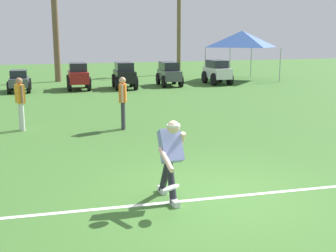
{
  "coord_description": "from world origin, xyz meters",
  "views": [
    {
      "loc": [
        -3.08,
        -6.23,
        2.68
      ],
      "look_at": [
        -0.25,
        1.77,
        0.9
      ],
      "focal_mm": 45.0,
      "sensor_mm": 36.0,
      "label": 1
    }
  ],
  "objects_px": {
    "frisbee_thrower": "(170,156)",
    "palm_tree_left_of_centre": "(179,12)",
    "parked_car_slot_f": "(217,71)",
    "palm_tree_far_left": "(55,19)",
    "teammate_midfield": "(123,98)",
    "event_tent": "(242,39)",
    "parked_car_slot_c": "(78,75)",
    "parked_car_slot_d": "(124,75)",
    "parked_car_slot_e": "(169,73)",
    "parked_car_slot_b": "(19,81)",
    "frisbee_in_flight": "(171,188)",
    "teammate_near_sideline": "(20,99)"
  },
  "relations": [
    {
      "from": "palm_tree_far_left",
      "to": "frisbee_in_flight",
      "type": "bearing_deg",
      "value": -90.7
    },
    {
      "from": "frisbee_thrower",
      "to": "palm_tree_left_of_centre",
      "type": "distance_m",
      "value": 25.65
    },
    {
      "from": "frisbee_in_flight",
      "to": "parked_car_slot_f",
      "type": "relative_size",
      "value": 0.15
    },
    {
      "from": "parked_car_slot_f",
      "to": "palm_tree_left_of_centre",
      "type": "height_order",
      "value": "palm_tree_left_of_centre"
    },
    {
      "from": "parked_car_slot_e",
      "to": "palm_tree_left_of_centre",
      "type": "height_order",
      "value": "palm_tree_left_of_centre"
    },
    {
      "from": "parked_car_slot_c",
      "to": "parked_car_slot_f",
      "type": "relative_size",
      "value": 1.0
    },
    {
      "from": "frisbee_thrower",
      "to": "palm_tree_left_of_centre",
      "type": "relative_size",
      "value": 0.19
    },
    {
      "from": "parked_car_slot_c",
      "to": "palm_tree_far_left",
      "type": "relative_size",
      "value": 0.36
    },
    {
      "from": "frisbee_thrower",
      "to": "parked_car_slot_c",
      "type": "relative_size",
      "value": 0.58
    },
    {
      "from": "frisbee_in_flight",
      "to": "parked_car_slot_c",
      "type": "height_order",
      "value": "parked_car_slot_c"
    },
    {
      "from": "parked_car_slot_e",
      "to": "palm_tree_far_left",
      "type": "xyz_separation_m",
      "value": [
        -5.79,
        4.44,
        3.08
      ]
    },
    {
      "from": "parked_car_slot_f",
      "to": "palm_tree_far_left",
      "type": "distance_m",
      "value": 10.35
    },
    {
      "from": "frisbee_thrower",
      "to": "teammate_near_sideline",
      "type": "relative_size",
      "value": 0.9
    },
    {
      "from": "parked_car_slot_c",
      "to": "parked_car_slot_e",
      "type": "xyz_separation_m",
      "value": [
        5.15,
        0.1,
        -0.02
      ]
    },
    {
      "from": "parked_car_slot_b",
      "to": "palm_tree_far_left",
      "type": "distance_m",
      "value": 6.03
    },
    {
      "from": "parked_car_slot_c",
      "to": "parked_car_slot_b",
      "type": "bearing_deg",
      "value": 179.92
    },
    {
      "from": "frisbee_in_flight",
      "to": "parked_car_slot_c",
      "type": "xyz_separation_m",
      "value": [
        0.91,
        16.95,
        0.29
      ]
    },
    {
      "from": "parked_car_slot_e",
      "to": "palm_tree_far_left",
      "type": "distance_m",
      "value": 7.92
    },
    {
      "from": "event_tent",
      "to": "parked_car_slot_e",
      "type": "bearing_deg",
      "value": -164.69
    },
    {
      "from": "parked_car_slot_f",
      "to": "frisbee_thrower",
      "type": "bearing_deg",
      "value": -118.38
    },
    {
      "from": "palm_tree_far_left",
      "to": "frisbee_thrower",
      "type": "bearing_deg",
      "value": -90.18
    },
    {
      "from": "parked_car_slot_f",
      "to": "palm_tree_far_left",
      "type": "bearing_deg",
      "value": 152.26
    },
    {
      "from": "frisbee_thrower",
      "to": "event_tent",
      "type": "relative_size",
      "value": 0.38
    },
    {
      "from": "teammate_near_sideline",
      "to": "palm_tree_left_of_centre",
      "type": "xyz_separation_m",
      "value": [
        11.48,
        17.0,
        3.59
      ]
    },
    {
      "from": "teammate_midfield",
      "to": "event_tent",
      "type": "bearing_deg",
      "value": 48.54
    },
    {
      "from": "teammate_midfield",
      "to": "parked_car_slot_d",
      "type": "relative_size",
      "value": 0.64
    },
    {
      "from": "parked_car_slot_d",
      "to": "parked_car_slot_e",
      "type": "distance_m",
      "value": 2.78
    },
    {
      "from": "palm_tree_far_left",
      "to": "palm_tree_left_of_centre",
      "type": "relative_size",
      "value": 0.92
    },
    {
      "from": "frisbee_thrower",
      "to": "parked_car_slot_e",
      "type": "height_order",
      "value": "frisbee_thrower"
    },
    {
      "from": "teammate_near_sideline",
      "to": "parked_car_slot_c",
      "type": "distance_m",
      "value": 10.18
    },
    {
      "from": "parked_car_slot_b",
      "to": "palm_tree_left_of_centre",
      "type": "height_order",
      "value": "palm_tree_left_of_centre"
    },
    {
      "from": "parked_car_slot_b",
      "to": "event_tent",
      "type": "relative_size",
      "value": 0.61
    },
    {
      "from": "parked_car_slot_d",
      "to": "palm_tree_far_left",
      "type": "distance_m",
      "value": 6.56
    },
    {
      "from": "palm_tree_far_left",
      "to": "parked_car_slot_f",
      "type": "bearing_deg",
      "value": -27.74
    },
    {
      "from": "teammate_near_sideline",
      "to": "teammate_midfield",
      "type": "distance_m",
      "value": 2.98
    },
    {
      "from": "frisbee_in_flight",
      "to": "parked_car_slot_b",
      "type": "distance_m",
      "value": 17.08
    },
    {
      "from": "parked_car_slot_c",
      "to": "parked_car_slot_e",
      "type": "relative_size",
      "value": 0.97
    },
    {
      "from": "teammate_midfield",
      "to": "parked_car_slot_c",
      "type": "distance_m",
      "value": 10.57
    },
    {
      "from": "palm_tree_far_left",
      "to": "event_tent",
      "type": "bearing_deg",
      "value": -14.6
    },
    {
      "from": "palm_tree_left_of_centre",
      "to": "parked_car_slot_f",
      "type": "bearing_deg",
      "value": -93.1
    },
    {
      "from": "parked_car_slot_c",
      "to": "parked_car_slot_d",
      "type": "xyz_separation_m",
      "value": [
        2.41,
        -0.4,
        0.0
      ]
    },
    {
      "from": "parked_car_slot_e",
      "to": "parked_car_slot_f",
      "type": "xyz_separation_m",
      "value": [
        2.96,
        -0.16,
        0.02
      ]
    },
    {
      "from": "parked_car_slot_f",
      "to": "palm_tree_left_of_centre",
      "type": "bearing_deg",
      "value": 86.9
    },
    {
      "from": "parked_car_slot_b",
      "to": "palm_tree_far_left",
      "type": "height_order",
      "value": "palm_tree_far_left"
    },
    {
      "from": "parked_car_slot_d",
      "to": "parked_car_slot_e",
      "type": "xyz_separation_m",
      "value": [
        2.74,
        0.5,
        -0.02
      ]
    },
    {
      "from": "parked_car_slot_d",
      "to": "palm_tree_left_of_centre",
      "type": "distance_m",
      "value": 10.49
    },
    {
      "from": "palm_tree_far_left",
      "to": "teammate_midfield",
      "type": "bearing_deg",
      "value": -87.98
    },
    {
      "from": "teammate_midfield",
      "to": "parked_car_slot_e",
      "type": "height_order",
      "value": "teammate_midfield"
    },
    {
      "from": "frisbee_in_flight",
      "to": "event_tent",
      "type": "xyz_separation_m",
      "value": [
        11.55,
        18.55,
        2.16
      ]
    },
    {
      "from": "parked_car_slot_f",
      "to": "event_tent",
      "type": "height_order",
      "value": "event_tent"
    }
  ]
}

